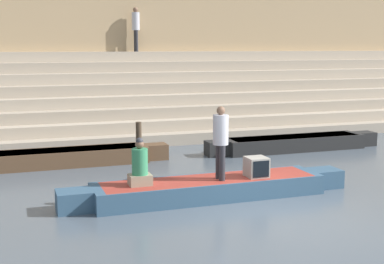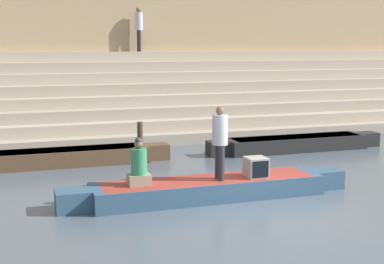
# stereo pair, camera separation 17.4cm
# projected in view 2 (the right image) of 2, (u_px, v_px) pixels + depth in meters

# --- Properties ---
(ground_plane) EXTENTS (120.00, 120.00, 0.00)m
(ground_plane) POSITION_uv_depth(u_px,v_px,m) (280.00, 218.00, 10.78)
(ground_plane) COLOR #4C5660
(ghat_steps) EXTENTS (36.00, 4.65, 3.20)m
(ghat_steps) POSITION_uv_depth(u_px,v_px,m) (148.00, 105.00, 21.10)
(ghat_steps) COLOR tan
(ghat_steps) RESTS_ON ground
(back_wall) EXTENTS (34.20, 1.28, 7.51)m
(back_wall) POSITION_uv_depth(u_px,v_px,m) (135.00, 39.00, 22.79)
(back_wall) COLOR tan
(back_wall) RESTS_ON ground
(rowboat_main) EXTENTS (6.79, 1.29, 0.44)m
(rowboat_main) POSITION_uv_depth(u_px,v_px,m) (208.00, 188.00, 12.15)
(rowboat_main) COLOR #33516B
(rowboat_main) RESTS_ON ground
(person_standing) EXTENTS (0.35, 0.35, 1.66)m
(person_standing) POSITION_uv_depth(u_px,v_px,m) (220.00, 138.00, 11.92)
(person_standing) COLOR #28282D
(person_standing) RESTS_ON rowboat_main
(person_rowing) EXTENTS (0.49, 0.38, 1.05)m
(person_rowing) POSITION_uv_depth(u_px,v_px,m) (139.00, 166.00, 11.55)
(person_rowing) COLOR gray
(person_rowing) RESTS_ON rowboat_main
(tv_set) EXTENTS (0.48, 0.49, 0.46)m
(tv_set) POSITION_uv_depth(u_px,v_px,m) (256.00, 167.00, 12.28)
(tv_set) COLOR #9E998E
(tv_set) RESTS_ON rowboat_main
(moored_boat_shore) EXTENTS (6.21, 1.02, 0.47)m
(moored_boat_shore) POSITION_uv_depth(u_px,v_px,m) (296.00, 143.00, 17.70)
(moored_boat_shore) COLOR black
(moored_boat_shore) RESTS_ON ground
(moored_boat_distant) EXTENTS (6.08, 1.02, 0.47)m
(moored_boat_distant) POSITION_uv_depth(u_px,v_px,m) (67.00, 157.00, 15.52)
(moored_boat_distant) COLOR brown
(moored_boat_distant) RESTS_ON ground
(mooring_post) EXTENTS (0.17, 0.17, 1.17)m
(mooring_post) POSITION_uv_depth(u_px,v_px,m) (140.00, 141.00, 16.14)
(mooring_post) COLOR #473828
(mooring_post) RESTS_ON ground
(person_on_steps) EXTENTS (0.32, 0.32, 1.79)m
(person_on_steps) POSITION_uv_depth(u_px,v_px,m) (139.00, 26.00, 21.88)
(person_on_steps) COLOR #28282D
(person_on_steps) RESTS_ON ghat_steps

